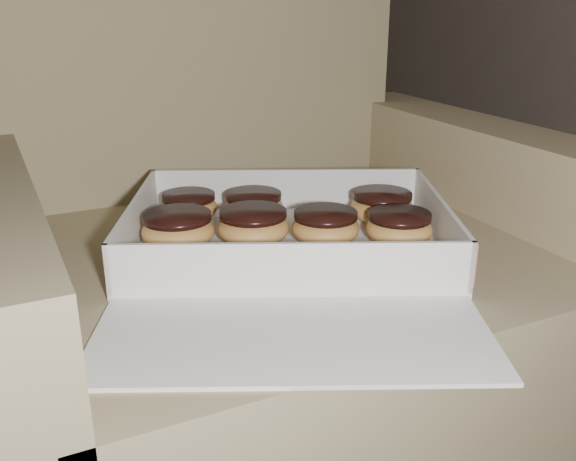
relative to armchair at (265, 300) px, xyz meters
The scene contains 14 objects.
armchair is the anchor object (origin of this frame).
bakery_box 0.19m from the armchair, 97.61° to the right, with size 0.61×0.64×0.07m.
donut_a 0.26m from the armchair, 49.09° to the right, with size 0.09×0.09×0.05m.
donut_b 0.24m from the armchair, 23.33° to the right, with size 0.10×0.10×0.05m.
donut_c 0.19m from the armchair, 146.95° to the left, with size 0.09×0.09×0.04m.
donut_d 0.22m from the armchair, 165.86° to the right, with size 0.10×0.10×0.05m.
donut_e 0.18m from the armchair, 123.58° to the right, with size 0.10×0.10×0.05m.
donut_f 0.20m from the armchair, 67.56° to the right, with size 0.10×0.10×0.05m.
donut_g 0.16m from the armchair, 113.40° to the left, with size 0.09×0.09×0.05m.
crumb_a 0.30m from the armchair, 83.49° to the right, with size 0.01×0.01×0.00m, color black.
crumb_b 0.28m from the armchair, 78.81° to the right, with size 0.01×0.01×0.00m, color black.
crumb_c 0.19m from the armchair, 121.62° to the right, with size 0.01×0.01×0.00m, color black.
crumb_d 0.31m from the armchair, 61.80° to the right, with size 0.01×0.01×0.00m, color black.
crumb_e 0.27m from the armchair, 138.53° to the right, with size 0.01×0.01×0.00m, color black.
Camera 1 is at (0.49, -0.78, 0.77)m, focal length 40.00 mm.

